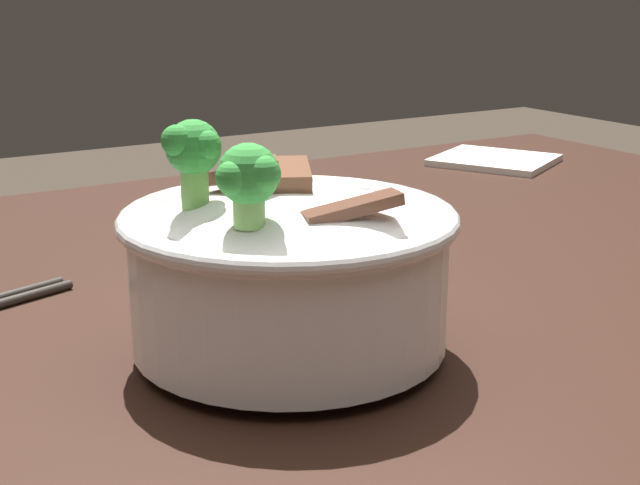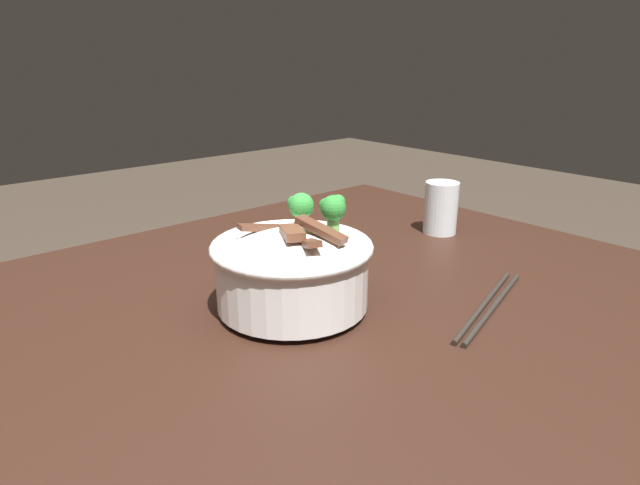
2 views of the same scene
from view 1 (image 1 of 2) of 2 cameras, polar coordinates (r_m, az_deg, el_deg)
dining_table at (r=0.70m, az=1.38°, el=-13.72°), size 1.30×0.97×0.81m
rice_bowl at (r=0.56m, az=-2.01°, el=-1.06°), size 0.20×0.20×0.15m
folded_napkin at (r=1.18m, az=10.73°, el=5.03°), size 0.17×0.18×0.01m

